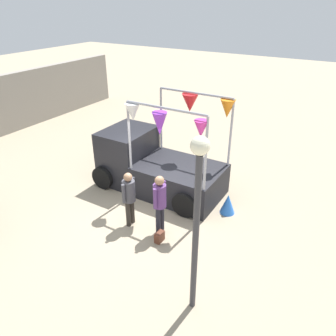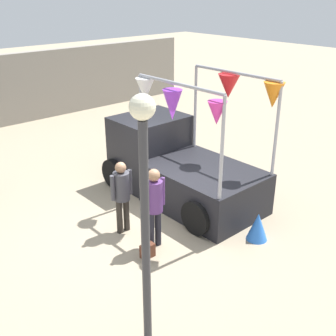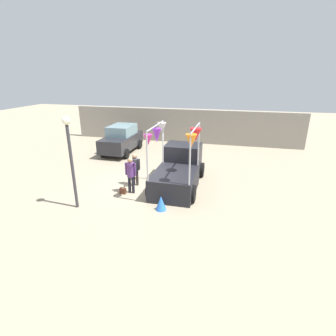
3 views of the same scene
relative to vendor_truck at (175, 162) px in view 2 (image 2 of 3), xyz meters
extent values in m
plane|color=gray|center=(-1.48, -0.70, -0.85)|extent=(60.00, 60.00, 0.00)
cube|color=black|center=(0.00, -1.03, -0.35)|extent=(1.90, 2.60, 1.00)
cube|color=black|center=(0.00, 0.97, 0.05)|extent=(1.80, 1.40, 1.80)
cube|color=#8CB2C6|center=(0.00, 0.97, 0.50)|extent=(1.76, 1.37, 0.60)
cylinder|color=black|center=(-0.95, 1.32, -0.47)|extent=(0.22, 0.76, 0.76)
cylinder|color=black|center=(0.95, 1.32, -0.47)|extent=(0.22, 0.76, 0.76)
cylinder|color=black|center=(-0.95, -1.73, -0.47)|extent=(0.22, 0.76, 0.76)
cylinder|color=black|center=(0.95, -1.73, -0.47)|extent=(0.22, 0.76, 0.76)
cylinder|color=#A5A5AD|center=(-0.87, 0.19, 1.19)|extent=(0.07, 0.07, 2.08)
cylinder|color=#A5A5AD|center=(0.87, 0.19, 1.19)|extent=(0.07, 0.07, 2.08)
cylinder|color=#A5A5AD|center=(-0.87, -2.25, 1.19)|extent=(0.07, 0.07, 2.08)
cylinder|color=#A5A5AD|center=(0.87, -2.25, 1.19)|extent=(0.07, 0.07, 2.08)
cylinder|color=#A5A5AD|center=(-0.87, -1.03, 2.23)|extent=(0.07, 2.44, 0.07)
cylinder|color=#A5A5AD|center=(0.87, -1.03, 2.23)|extent=(0.07, 2.44, 0.07)
cone|color=#D83399|center=(-0.87, -2.08, 1.86)|extent=(0.44, 0.44, 0.45)
cone|color=orange|center=(0.87, -2.08, 1.91)|extent=(0.53, 0.53, 0.55)
cone|color=purple|center=(-0.87, -0.86, 1.77)|extent=(0.57, 0.57, 0.64)
cone|color=red|center=(0.87, -0.86, 1.90)|extent=(0.67, 0.67, 0.55)
cone|color=white|center=(-0.87, 0.02, 1.94)|extent=(0.59, 0.59, 0.49)
cylinder|color=black|center=(-2.02, -1.51, -0.45)|extent=(0.13, 0.13, 0.81)
cylinder|color=black|center=(-1.84, -1.51, -0.45)|extent=(0.13, 0.13, 0.81)
cylinder|color=#593372|center=(-1.93, -1.51, 0.28)|extent=(0.34, 0.34, 0.64)
sphere|color=#997051|center=(-1.93, -1.51, 0.73)|extent=(0.24, 0.24, 0.24)
cylinder|color=#593372|center=(-2.15, -1.51, 0.31)|extent=(0.09, 0.09, 0.58)
cylinder|color=#593372|center=(-1.71, -1.51, 0.31)|extent=(0.09, 0.09, 0.58)
cylinder|color=#2D2823|center=(-2.15, -0.62, -0.47)|extent=(0.13, 0.13, 0.77)
cylinder|color=#2D2823|center=(-1.97, -0.62, -0.47)|extent=(0.13, 0.13, 0.77)
cylinder|color=#3F3F47|center=(-2.06, -0.62, 0.22)|extent=(0.34, 0.34, 0.61)
sphere|color=#997051|center=(-2.06, -0.62, 0.64)|extent=(0.23, 0.23, 0.23)
cylinder|color=#3F3F47|center=(-2.28, -0.62, 0.25)|extent=(0.09, 0.09, 0.55)
cylinder|color=#3F3F47|center=(-1.84, -0.62, 0.25)|extent=(0.09, 0.09, 0.55)
cube|color=#592D1E|center=(-2.28, -1.71, -0.71)|extent=(0.28, 0.16, 0.28)
cylinder|color=#333338|center=(-3.60, -3.34, 0.86)|extent=(0.12, 0.12, 3.42)
sphere|color=#F2EDCC|center=(-3.60, -3.34, 2.73)|extent=(0.32, 0.32, 0.32)
cone|color=blue|center=(-0.18, -2.73, -0.55)|extent=(0.59, 0.59, 0.60)
camera|label=1|loc=(-7.86, -5.32, 4.78)|focal=35.00mm
camera|label=2|loc=(-6.53, -7.08, 4.02)|focal=45.00mm
camera|label=3|loc=(2.40, -11.80, 4.38)|focal=28.00mm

